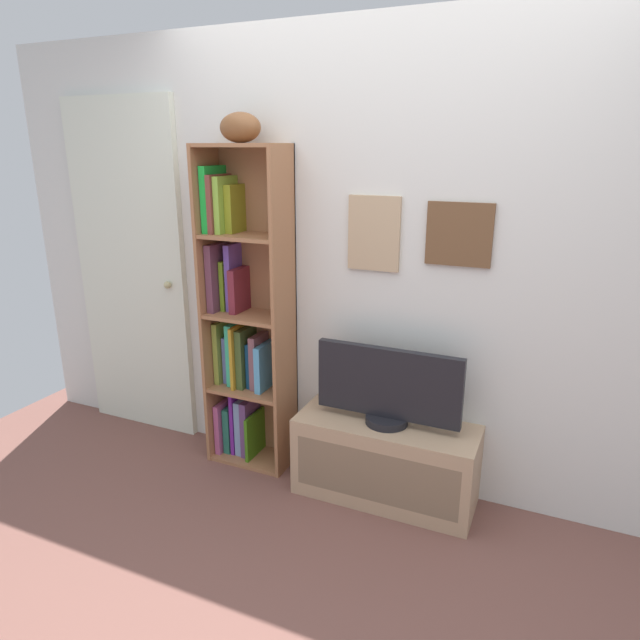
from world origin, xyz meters
TOP-DOWN VIEW (x-y plane):
  - ground at (0.00, 0.00)m, footprint 5.20×5.20m
  - back_wall at (0.00, 1.13)m, footprint 4.80×0.08m
  - bookshelf at (-0.79, 1.00)m, footprint 0.48×0.26m
  - football at (-0.73, 0.97)m, footprint 0.28×0.21m
  - tv_stand at (0.11, 0.92)m, footprint 0.94×0.36m
  - television at (0.11, 0.92)m, footprint 0.75×0.22m
  - door at (-1.64, 1.08)m, footprint 0.81×0.09m

SIDE VIEW (x-z plane):
  - ground at x=0.00m, z-range -0.04..0.00m
  - tv_stand at x=0.11m, z-range 0.00..0.44m
  - television at x=0.11m, z-range 0.43..0.84m
  - bookshelf at x=-0.79m, z-range -0.08..1.74m
  - door at x=-1.64m, z-range 0.00..2.09m
  - back_wall at x=0.00m, z-range 0.00..2.40m
  - football at x=-0.73m, z-range 1.82..1.97m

